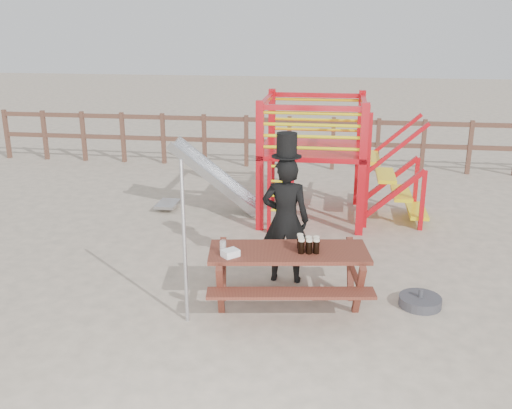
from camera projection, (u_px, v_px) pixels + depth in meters
name	position (u px, v px, depth m)	size (l,w,h in m)	color
ground	(278.00, 314.00, 6.63)	(60.00, 60.00, 0.00)	#C3AF97
back_fence	(311.00, 137.00, 13.00)	(15.09, 0.09, 1.20)	brown
playground_fort	(308.00, 156.00, 9.66)	(4.71, 1.84, 2.10)	red
picnic_table	(288.00, 271.00, 6.71)	(2.01, 1.53, 0.72)	brown
man_with_hat	(286.00, 217.00, 7.26)	(0.61, 0.40, 1.96)	black
metal_pole	(184.00, 244.00, 6.20)	(0.04, 0.04, 1.89)	#B2B2B7
parasol_base	(420.00, 301.00, 6.82)	(0.50, 0.50, 0.21)	#3B3A40
paper_bag	(230.00, 253.00, 6.44)	(0.18, 0.14, 0.08)	white
stout_pints	(307.00, 244.00, 6.57)	(0.27, 0.24, 0.17)	black
empty_glasses	(223.00, 248.00, 6.51)	(0.08, 0.12, 0.15)	silver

